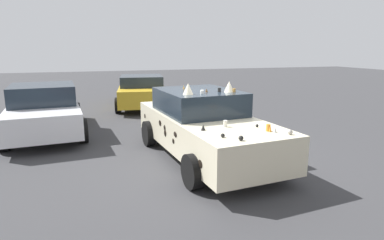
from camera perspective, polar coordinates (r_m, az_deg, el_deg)
ground_plane at (r=7.46m, az=2.21°, el=-6.61°), size 60.00×60.00×0.00m
art_car_decorated at (r=7.31m, az=2.02°, el=-0.87°), size 4.73×2.34×1.74m
parked_sedan_near_right at (r=10.20m, az=-24.46°, el=1.63°), size 4.54×2.34×1.45m
parked_sedan_near_left at (r=13.96m, az=-8.81°, el=5.09°), size 4.70×2.54×1.34m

